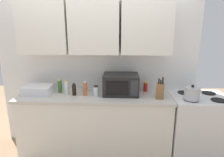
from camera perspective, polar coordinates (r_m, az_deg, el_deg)
wall_back_with_cabinets at (r=2.76m, az=-4.84°, el=10.12°), size 2.96×0.38×2.60m
counter_run at (r=2.85m, az=-4.97°, el=-13.34°), size 2.09×0.63×0.90m
stove_range at (r=3.01m, az=23.94°, el=-13.04°), size 0.76×0.64×0.91m
kettle at (r=2.62m, az=22.75°, el=-4.12°), size 0.19×0.19×0.19m
microwave at (r=2.65m, az=2.65°, el=-1.71°), size 0.48×0.37×0.28m
dish_rack at (r=2.86m, az=-21.12°, el=-3.11°), size 0.38×0.30×0.12m
knife_block at (r=2.57m, az=14.14°, el=-3.53°), size 0.12×0.14×0.29m
bottle_white_jar at (r=2.71m, az=-13.39°, el=-2.79°), size 0.06×0.06×0.20m
bottle_spice_jar at (r=2.62m, az=-8.00°, el=-3.05°), size 0.06×0.06×0.20m
bottle_soy_dark at (r=2.66m, az=-11.24°, el=-3.28°), size 0.05×0.05×0.17m
bottle_clear_tall at (r=2.58m, az=-4.80°, el=-3.82°), size 0.08×0.08×0.15m
bottle_green_oil at (r=2.82m, az=-15.31°, el=-2.27°), size 0.06×0.06×0.19m
bottle_red_sauce at (r=2.82m, az=9.94°, el=-2.42°), size 0.06×0.06×0.14m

